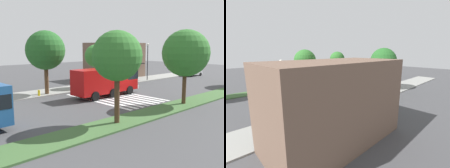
% 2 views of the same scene
% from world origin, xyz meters
% --- Properties ---
extents(ground_plane, '(120.00, 120.00, 0.00)m').
position_xyz_m(ground_plane, '(0.00, 0.00, 0.00)').
color(ground_plane, '#424244').
extents(sidewalk, '(60.00, 4.58, 0.14)m').
position_xyz_m(sidewalk, '(0.00, 8.50, 0.07)').
color(sidewalk, gray).
rests_on(sidewalk, ground_plane).
extents(median_strip, '(60.00, 3.00, 0.14)m').
position_xyz_m(median_strip, '(0.00, -7.71, 0.07)').
color(median_strip, '#3D6033').
rests_on(median_strip, ground_plane).
extents(crosswalk, '(6.75, 11.17, 0.01)m').
position_xyz_m(crosswalk, '(-2.27, 0.00, 0.01)').
color(crosswalk, silver).
rests_on(crosswalk, ground_plane).
extents(fire_truck, '(9.30, 3.03, 3.61)m').
position_xyz_m(fire_truck, '(-2.11, 1.44, 2.01)').
color(fire_truck, '#A50C0C').
rests_on(fire_truck, ground_plane).
extents(parked_car_west, '(4.32, 2.15, 1.67)m').
position_xyz_m(parked_car_west, '(-0.80, 5.01, 0.86)').
color(parked_car_west, silver).
rests_on(parked_car_west, ground_plane).
extents(parked_car_mid, '(4.83, 2.26, 1.66)m').
position_xyz_m(parked_car_mid, '(24.64, 5.01, 0.86)').
color(parked_car_mid, silver).
rests_on(parked_car_mid, ground_plane).
extents(bus_stop_shelter, '(3.50, 1.40, 2.46)m').
position_xyz_m(bus_stop_shelter, '(7.42, 7.48, 1.89)').
color(bus_stop_shelter, '#4C4C51').
rests_on(bus_stop_shelter, sidewalk).
extents(bench_near_shelter, '(1.60, 0.50, 0.90)m').
position_xyz_m(bench_near_shelter, '(3.42, 7.51, 0.59)').
color(bench_near_shelter, '#2D472D').
rests_on(bench_near_shelter, sidewalk).
extents(bench_west_of_shelter, '(1.60, 0.50, 0.90)m').
position_xyz_m(bench_west_of_shelter, '(-0.84, 7.51, 0.59)').
color(bench_west_of_shelter, '#2D472D').
rests_on(bench_west_of_shelter, sidewalk).
extents(street_lamp, '(0.36, 0.36, 6.46)m').
position_xyz_m(street_lamp, '(12.24, 6.81, 3.93)').
color(street_lamp, '#2D2D30').
rests_on(street_lamp, sidewalk).
extents(storefront_building, '(11.31, 6.45, 6.73)m').
position_xyz_m(storefront_building, '(10.88, 13.60, 3.36)').
color(storefront_building, brown).
rests_on(storefront_building, ground_plane).
extents(sidewalk_tree_far_west, '(4.90, 4.90, 7.97)m').
position_xyz_m(sidewalk_tree_far_west, '(-7.42, 7.21, 5.63)').
color(sidewalk_tree_far_west, '#513823').
rests_on(sidewalk_tree_far_west, sidewalk).
extents(sidewalk_tree_west, '(3.31, 3.31, 6.25)m').
position_xyz_m(sidewalk_tree_west, '(0.73, 7.21, 4.70)').
color(sidewalk_tree_west, '#47301E').
rests_on(sidewalk_tree_west, sidewalk).
extents(median_tree_far_west, '(3.94, 3.94, 7.27)m').
position_xyz_m(median_tree_far_west, '(-9.54, -7.71, 5.41)').
color(median_tree_far_west, '#47301E').
rests_on(median_tree_far_west, median_strip).
extents(median_tree_west, '(4.87, 4.87, 7.75)m').
position_xyz_m(median_tree_west, '(0.38, -7.71, 5.44)').
color(median_tree_west, '#47301E').
rests_on(median_tree_west, median_strip).
extents(fire_hydrant, '(0.28, 0.28, 0.70)m').
position_xyz_m(fire_hydrant, '(-8.79, 6.71, 0.49)').
color(fire_hydrant, gold).
rests_on(fire_hydrant, sidewalk).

